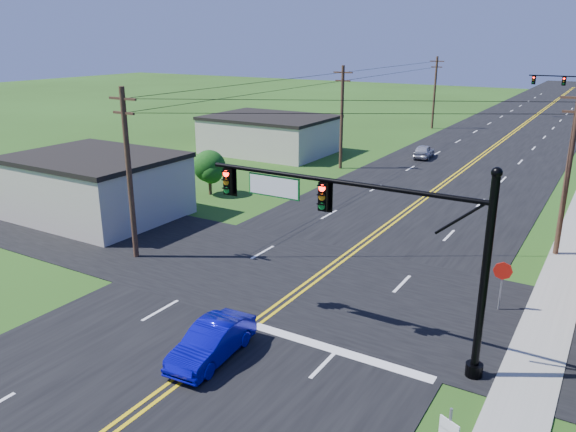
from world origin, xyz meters
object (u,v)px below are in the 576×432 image
Objects in this scene: signal_mast_main at (361,227)px; blue_car at (212,342)px; stop_sign at (502,276)px; signal_mast_far at (570,87)px.

blue_car is (-4.05, -3.80, -4.07)m from signal_mast_main.
stop_sign is (4.16, 5.61, -3.12)m from signal_mast_main.
stop_sign reaches higher than blue_car.
stop_sign is (4.06, -66.39, -2.92)m from signal_mast_far.
stop_sign is at bearing -86.50° from signal_mast_far.
signal_mast_far reaches higher than stop_sign.
signal_mast_main is at bearing -137.68° from stop_sign.
stop_sign is at bearing 44.54° from blue_car.
signal_mast_main is 72.00m from signal_mast_far.
signal_mast_far is (0.10, 72.00, -0.20)m from signal_mast_main.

